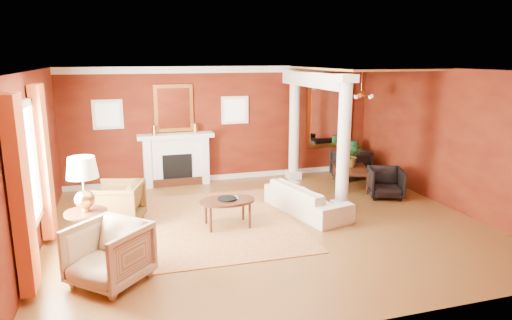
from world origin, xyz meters
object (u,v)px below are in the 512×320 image
object	(u,v)px
armchair_leopard	(117,201)
armchair_stripe	(109,251)
dining_table	(351,171)
side_table	(84,189)
coffee_table	(227,202)
sofa	(307,194)

from	to	relation	value
armchair_leopard	armchair_stripe	world-z (taller)	armchair_stripe
dining_table	side_table	bearing A→B (deg)	132.34
armchair_stripe	coffee_table	distance (m)	2.67
armchair_leopard	coffee_table	bearing A→B (deg)	86.47
sofa	armchair_leopard	distance (m)	3.73
coffee_table	side_table	distance (m)	2.60
sofa	armchair_stripe	world-z (taller)	armchair_stripe
sofa	side_table	distance (m)	4.32
armchair_stripe	coffee_table	bearing A→B (deg)	81.98
armchair_stripe	side_table	bearing A→B (deg)	151.95
sofa	armchair_leopard	bearing A→B (deg)	69.51
armchair_leopard	dining_table	world-z (taller)	armchair_leopard
sofa	side_table	xyz separation A→B (m)	(-4.16, -0.93, 0.72)
dining_table	coffee_table	bearing A→B (deg)	136.71
armchair_stripe	side_table	distance (m)	1.24
armchair_leopard	armchair_stripe	bearing A→B (deg)	14.17
armchair_stripe	armchair_leopard	bearing A→B (deg)	130.51
armchair_leopard	dining_table	distance (m)	5.59
armchair_leopard	side_table	size ratio (longest dim) A/B	0.55
armchair_stripe	dining_table	bearing A→B (deg)	74.73
sofa	side_table	world-z (taller)	side_table
armchair_leopard	coffee_table	xyz separation A→B (m)	(1.97, -0.75, 0.03)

